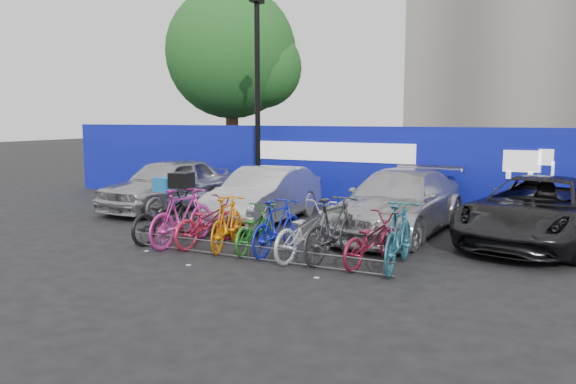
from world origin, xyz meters
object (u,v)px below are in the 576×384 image
Objects in this scene: tree at (237,56)px; bike_5 at (277,226)px; bike_1 at (182,216)px; bike_7 at (333,229)px; bike_6 at (306,231)px; car_2 at (399,202)px; bike_3 at (227,223)px; bike_2 at (207,221)px; car_0 at (168,184)px; bike_4 at (254,229)px; bike_rack at (249,252)px; bike_8 at (371,240)px; bike_9 at (399,236)px; bike_0 at (166,216)px; car_3 at (539,211)px; car_1 at (265,195)px; lamppost at (257,97)px.

bike_5 is at bearing -54.86° from tree.
bike_7 is at bearing -173.58° from bike_1.
bike_6 is at bearing 178.24° from bike_5.
bike_3 is at bearing -126.65° from car_2.
car_2 is 4.40m from bike_2.
bike_4 is at bearing -30.25° from car_0.
car_0 is 2.30× the size of bike_2.
car_0 is 0.88× the size of car_2.
bike_7 is (1.41, 0.70, 0.44)m from bike_rack.
car_0 is 2.46× the size of bike_8.
tree is 13.01m from bike_5.
bike_9 is at bearing -170.12° from bike_8.
bike_9 reaches higher than bike_rack.
car_0 is at bearing -75.25° from tree.
bike_6 is (2.29, -0.07, 0.02)m from bike_2.
car_2 reaches higher than bike_5.
bike_2 is 0.57m from bike_3.
bike_rack is 2.74× the size of bike_0.
car_0 reaches higher than bike_8.
tree is 11.76m from bike_0.
bike_3 is at bearing 10.49° from bike_6.
car_0 reaches higher than bike_6.
bike_5 is 0.91× the size of bike_6.
car_3 is at bearing 4.39° from car_0.
bike_1 is 2.14m from bike_5.
tree is 9.84m from car_1.
bike_3 is 0.89× the size of bike_7.
tree is 14.46m from bike_9.
car_2 reaches higher than bike_4.
car_1 is 2.35× the size of bike_3.
car_3 is (11.53, -6.70, -4.36)m from tree.
bike_5 is 1.17m from bike_7.
bike_4 is 0.85× the size of bike_7.
tree is 3.91× the size of bike_9.
tree is at bearing -72.52° from bike_3.
bike_7 is 1.12× the size of bike_8.
bike_1 reaches higher than bike_rack.
lamppost reaches higher than bike_6.
tree is 1.53× the size of car_3.
bike_rack is at bearing -61.93° from lamppost.
bike_0 is at bearing -143.39° from car_3.
lamppost is 2.99× the size of bike_0.
bike_7 is at bearing -5.39° from bike_9.
bike_2 is 4.07m from bike_9.
bike_6 is at bearing 35.16° from bike_rack.
bike_8 is (5.36, -5.32, -2.80)m from lamppost.
bike_7 is at bearing 169.88° from bike_3.
bike_3 reaches higher than bike_4.
bike_9 reaches higher than bike_6.
car_1 is at bearing -53.64° from bike_5.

